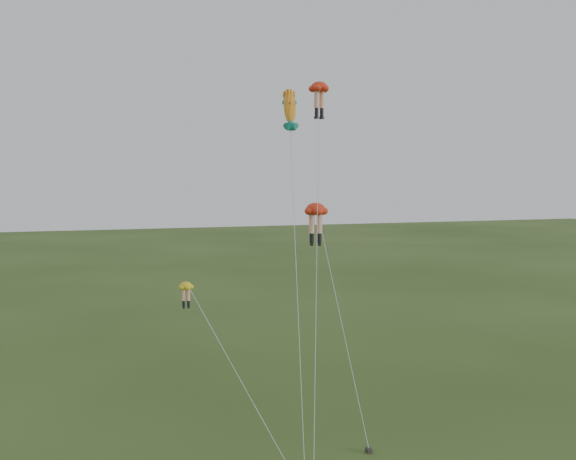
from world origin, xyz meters
name	(u,v)px	position (x,y,z in m)	size (l,w,h in m)	color
ground	(305,455)	(0.00, 0.00, 0.00)	(300.00, 300.00, 0.00)	#2A4217
legs_kite_red_high	(319,94)	(5.26, 12.17, 19.91)	(6.64, 15.42, 20.79)	red
legs_kite_red_mid	(316,214)	(3.51, 7.99, 11.83)	(2.02, 9.96, 12.57)	red
legs_kite_yellow	(194,301)	(-5.30, 1.94, 7.94)	(4.77, 5.43, 8.89)	gold
fish_kite	(290,108)	(2.66, 10.75, 18.72)	(4.23, 14.22, 20.36)	yellow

